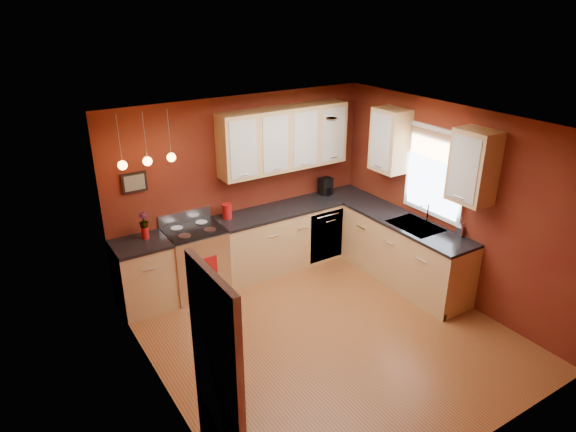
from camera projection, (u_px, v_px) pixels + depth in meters
floor at (326, 334)px, 6.31m from camera, size 4.20×4.20×0.00m
ceiling at (334, 125)px, 5.29m from camera, size 4.00×4.20×0.02m
wall_back at (243, 186)px, 7.43m from camera, size 4.00×0.02×2.60m
wall_front at (484, 334)px, 4.17m from camera, size 4.00×0.02×2.60m
wall_left at (159, 289)px, 4.81m from camera, size 0.02×4.20×2.60m
wall_right at (451, 204)px, 6.79m from camera, size 0.02×4.20×2.60m
base_cabinets_back_left at (144, 276)px, 6.72m from camera, size 0.70×0.60×0.90m
base_cabinets_back_right at (296, 235)px, 7.89m from camera, size 2.54×0.60×0.90m
base_cabinets_right at (404, 253)px, 7.32m from camera, size 0.60×2.10×0.90m
counter_back_left at (140, 244)px, 6.53m from camera, size 0.70×0.62×0.04m
counter_back_right at (296, 206)px, 7.71m from camera, size 2.54×0.62×0.04m
counter_right at (407, 223)px, 7.14m from camera, size 0.62×2.10×0.04m
gas_range at (196, 260)px, 7.07m from camera, size 0.76×0.64×1.11m
dishwasher_front at (326, 236)px, 7.85m from camera, size 0.60×0.02×0.80m
sink at (415, 227)px, 7.02m from camera, size 0.50×0.70×0.33m
window at (436, 170)px, 6.85m from camera, size 0.06×1.02×1.22m
door_left_wall at (218, 386)px, 4.01m from camera, size 0.12×0.82×2.05m
upper_cabinets_back at (284, 139)px, 7.33m from camera, size 2.00×0.35×0.90m
upper_cabinets_right at (428, 152)px, 6.70m from camera, size 0.35×1.95×0.90m
wall_picture at (134, 182)px, 6.51m from camera, size 0.32×0.03×0.26m
pendant_lights at (147, 161)px, 6.16m from camera, size 0.71×0.11×0.66m
red_canister at (227, 211)px, 7.20m from camera, size 0.14×0.14×0.22m
red_vase at (145, 233)px, 6.62m from camera, size 0.10×0.10×0.15m
flowers at (144, 221)px, 6.56m from camera, size 0.16×0.16×0.21m
coffee_maker at (326, 187)px, 8.07m from camera, size 0.20×0.19×0.27m
soap_pump at (461, 229)px, 6.67m from camera, size 0.11×0.11×0.20m
dish_towel at (210, 266)px, 6.83m from camera, size 0.20×0.01×0.27m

